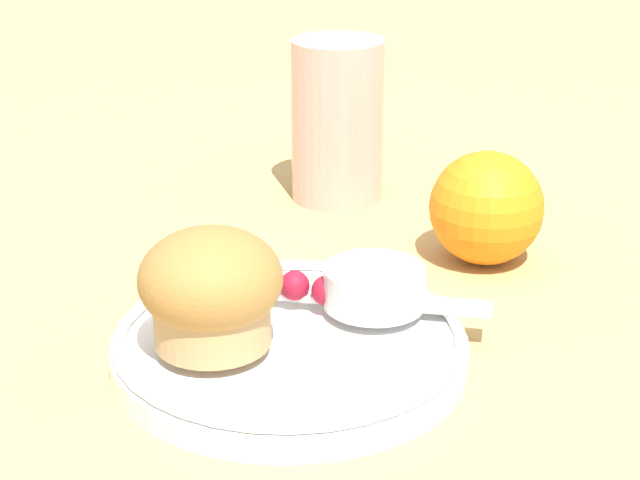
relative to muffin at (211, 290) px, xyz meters
The scene contains 8 objects.
ground_plane 0.08m from the muffin, 52.12° to the left, with size 3.00×3.00×0.00m, color tan.
plate 0.06m from the muffin, 40.29° to the left, with size 0.19×0.19×0.02m.
muffin is the anchor object (origin of this frame).
cream_ramekin 0.10m from the muffin, 47.96° to the left, with size 0.06×0.06×0.02m.
berry_pair 0.07m from the muffin, 65.28° to the left, with size 0.03×0.02×0.02m.
butter_knife 0.08m from the muffin, 60.28° to the left, with size 0.18×0.04×0.00m.
orange_fruit 0.22m from the muffin, 63.42° to the left, with size 0.07×0.07×0.07m.
juice_glass 0.28m from the muffin, 96.45° to the left, with size 0.07×0.07×0.12m.
Camera 1 is at (0.19, -0.49, 0.28)m, focal length 60.00 mm.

